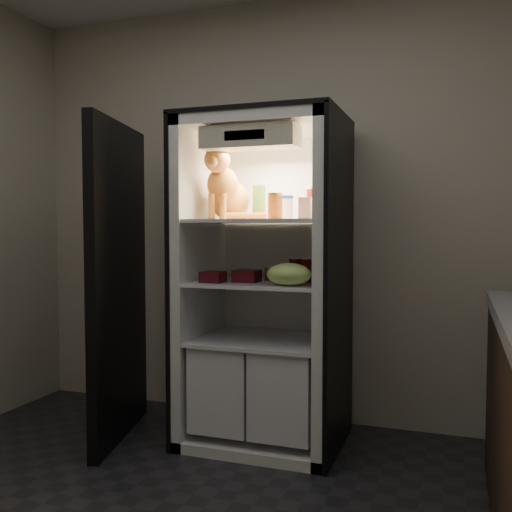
{
  "coord_description": "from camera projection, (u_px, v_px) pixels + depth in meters",
  "views": [
    {
      "loc": [
        1.04,
        -1.75,
        1.25
      ],
      "look_at": [
        -0.04,
        1.32,
        1.08
      ],
      "focal_mm": 40.0,
      "sensor_mm": 36.0,
      "label": 1
    }
  ],
  "objects": [
    {
      "name": "pepper_jar",
      "position": [
        316.0,
        203.0,
        3.23
      ],
      "size": [
        0.11,
        0.11,
        0.18
      ],
      "color": "#9D2414",
      "rests_on": "refrigerator"
    },
    {
      "name": "parmesan_shaker",
      "position": [
        259.0,
        202.0,
        3.28
      ],
      "size": [
        0.08,
        0.08,
        0.2
      ],
      "color": "#238226",
      "rests_on": "refrigerator"
    },
    {
      "name": "room_shell",
      "position": [
        140.0,
        120.0,
        1.97
      ],
      "size": [
        3.6,
        3.6,
        3.6
      ],
      "color": "white",
      "rests_on": "floor"
    },
    {
      "name": "soda_can_b",
      "position": [
        316.0,
        271.0,
        3.16
      ],
      "size": [
        0.07,
        0.07,
        0.12
      ],
      "color": "black",
      "rests_on": "refrigerator"
    },
    {
      "name": "salsa_jar",
      "position": [
        275.0,
        206.0,
        3.13
      ],
      "size": [
        0.08,
        0.08,
        0.14
      ],
      "color": "maroon",
      "rests_on": "refrigerator"
    },
    {
      "name": "tabby_cat",
      "position": [
        226.0,
        191.0,
        3.3
      ],
      "size": [
        0.36,
        0.42,
        0.44
      ],
      "rotation": [
        0.0,
        0.0,
        -0.02
      ],
      "color": "orange",
      "rests_on": "refrigerator"
    },
    {
      "name": "mayo_tub",
      "position": [
        285.0,
        208.0,
        3.28
      ],
      "size": [
        0.1,
        0.1,
        0.14
      ],
      "color": "white",
      "rests_on": "refrigerator"
    },
    {
      "name": "soda_can_c",
      "position": [
        307.0,
        270.0,
        3.14
      ],
      "size": [
        0.07,
        0.07,
        0.13
      ],
      "color": "black",
      "rests_on": "refrigerator"
    },
    {
      "name": "berry_box_right",
      "position": [
        247.0,
        276.0,
        3.18
      ],
      "size": [
        0.13,
        0.13,
        0.07
      ],
      "primitive_type": "cube",
      "color": "#4C0C14",
      "rests_on": "refrigerator"
    },
    {
      "name": "cream_carton",
      "position": [
        306.0,
        208.0,
        3.01
      ],
      "size": [
        0.07,
        0.07,
        0.11
      ],
      "primitive_type": "cube",
      "color": "white",
      "rests_on": "refrigerator"
    },
    {
      "name": "fridge_door",
      "position": [
        118.0,
        284.0,
        3.34
      ],
      "size": [
        0.27,
        0.86,
        1.85
      ],
      "rotation": [
        0.0,
        0.0,
        0.24
      ],
      "color": "black",
      "rests_on": "floor"
    },
    {
      "name": "berry_box_left",
      "position": [
        213.0,
        277.0,
        3.15
      ],
      "size": [
        0.12,
        0.12,
        0.06
      ],
      "primitive_type": "cube",
      "color": "#4C0C14",
      "rests_on": "refrigerator"
    },
    {
      "name": "grape_bag",
      "position": [
        289.0,
        274.0,
        2.98
      ],
      "size": [
        0.24,
        0.17,
        0.12
      ],
      "primitive_type": "ellipsoid",
      "color": "#95C45B",
      "rests_on": "refrigerator"
    },
    {
      "name": "condiment_jar",
      "position": [
        270.0,
        273.0,
        3.26
      ],
      "size": [
        0.06,
        0.06,
        0.08
      ],
      "color": "brown",
      "rests_on": "refrigerator"
    },
    {
      "name": "refrigerator",
      "position": [
        266.0,
        305.0,
        3.32
      ],
      "size": [
        0.9,
        0.72,
        1.88
      ],
      "color": "white",
      "rests_on": "floor"
    },
    {
      "name": "soda_can_a",
      "position": [
        295.0,
        269.0,
        3.24
      ],
      "size": [
        0.07,
        0.07,
        0.13
      ],
      "color": "black",
      "rests_on": "refrigerator"
    }
  ]
}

